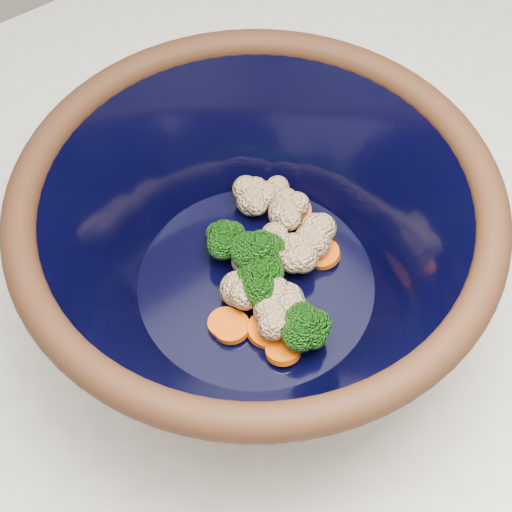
# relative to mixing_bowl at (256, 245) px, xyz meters

# --- Properties ---
(mixing_bowl) EXTENTS (0.40, 0.40, 0.16)m
(mixing_bowl) POSITION_rel_mixing_bowl_xyz_m (0.00, 0.00, 0.00)
(mixing_bowl) COLOR black
(mixing_bowl) RESTS_ON counter
(vegetable_pile) EXTENTS (0.15, 0.16, 0.06)m
(vegetable_pile) POSITION_rel_mixing_bowl_xyz_m (0.01, -0.00, -0.03)
(vegetable_pile) COLOR #608442
(vegetable_pile) RESTS_ON mixing_bowl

